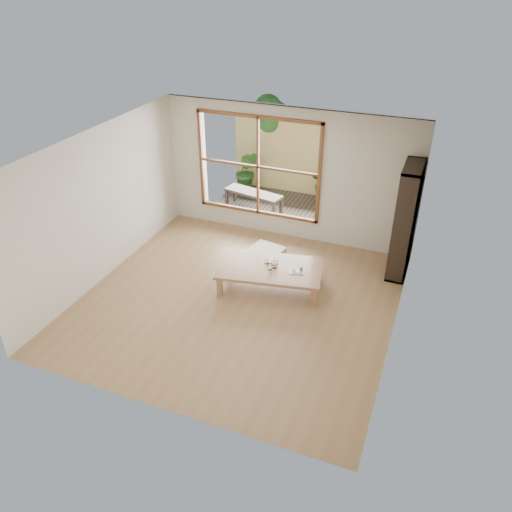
{
  "coord_description": "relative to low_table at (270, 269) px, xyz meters",
  "views": [
    {
      "loc": [
        2.74,
        -6.16,
        4.9
      ],
      "look_at": [
        0.08,
        0.57,
        0.55
      ],
      "focal_mm": 35.0,
      "sensor_mm": 36.0,
      "label": 1
    }
  ],
  "objects": [
    {
      "name": "ground",
      "position": [
        -0.34,
        -0.58,
        -0.34
      ],
      "size": [
        5.0,
        5.0,
        0.0
      ],
      "primitive_type": "plane",
      "color": "#96794B",
      "rests_on": "ground"
    },
    {
      "name": "low_table",
      "position": [
        0.0,
        0.0,
        0.0
      ],
      "size": [
        1.9,
        1.29,
        0.38
      ],
      "rotation": [
        0.0,
        0.0,
        0.18
      ],
      "color": "tan",
      "rests_on": "ground"
    },
    {
      "name": "floor_cushion",
      "position": [
        -0.46,
        0.99,
        -0.29
      ],
      "size": [
        0.71,
        0.71,
        0.09
      ],
      "primitive_type": "cube",
      "rotation": [
        0.0,
        0.0,
        -0.19
      ],
      "color": "white",
      "rests_on": "ground"
    },
    {
      "name": "bookshelf",
      "position": [
        1.98,
        1.32,
        0.67
      ],
      "size": [
        0.32,
        0.9,
        2.01
      ],
      "primitive_type": "cube",
      "color": "black",
      "rests_on": "ground"
    },
    {
      "name": "glass_tall",
      "position": [
        0.02,
        -0.07,
        0.11
      ],
      "size": [
        0.07,
        0.07,
        0.12
      ],
      "primitive_type": "cylinder",
      "color": "silver",
      "rests_on": "low_table"
    },
    {
      "name": "glass_mid",
      "position": [
        0.07,
        0.01,
        0.1
      ],
      "size": [
        0.08,
        0.08,
        0.11
      ],
      "primitive_type": "cylinder",
      "color": "silver",
      "rests_on": "low_table"
    },
    {
      "name": "glass_short",
      "position": [
        0.06,
        0.11,
        0.09
      ],
      "size": [
        0.07,
        0.07,
        0.09
      ],
      "primitive_type": "cylinder",
      "color": "silver",
      "rests_on": "low_table"
    },
    {
      "name": "glass_small",
      "position": [
        -0.1,
        0.08,
        0.09
      ],
      "size": [
        0.06,
        0.06,
        0.08
      ],
      "primitive_type": "cylinder",
      "color": "silver",
      "rests_on": "low_table"
    },
    {
      "name": "food_tray",
      "position": [
        0.47,
        0.03,
        0.07
      ],
      "size": [
        0.3,
        0.25,
        0.08
      ],
      "rotation": [
        0.0,
        0.0,
        0.25
      ],
      "color": "white",
      "rests_on": "low_table"
    },
    {
      "name": "deck",
      "position": [
        -0.94,
        2.98,
        -0.34
      ],
      "size": [
        2.8,
        2.0,
        0.05
      ],
      "primitive_type": "cube",
      "color": "#3E352D",
      "rests_on": "ground"
    },
    {
      "name": "garden_bench",
      "position": [
        -1.38,
        2.68,
        0.05
      ],
      "size": [
        1.38,
        0.66,
        0.42
      ],
      "rotation": [
        0.0,
        0.0,
        -0.21
      ],
      "color": "black",
      "rests_on": "deck"
    },
    {
      "name": "bamboo_fence",
      "position": [
        -0.94,
        3.98,
        0.56
      ],
      "size": [
        2.8,
        0.06,
        1.8
      ],
      "primitive_type": "cube",
      "color": "#D7B86E",
      "rests_on": "ground"
    },
    {
      "name": "shrub_right",
      "position": [
        0.11,
        3.6,
        0.17
      ],
      "size": [
        0.93,
        0.82,
        0.97
      ],
      "primitive_type": "imported",
      "rotation": [
        0.0,
        0.0,
        0.07
      ],
      "color": "#285720",
      "rests_on": "deck"
    },
    {
      "name": "shrub_left",
      "position": [
        -1.89,
        3.56,
        0.2
      ],
      "size": [
        0.6,
        0.51,
        1.02
      ],
      "primitive_type": "imported",
      "rotation": [
        0.0,
        0.0,
        0.11
      ],
      "color": "#285720",
      "rests_on": "deck"
    },
    {
      "name": "garden_tree",
      "position": [
        -1.62,
        4.28,
        1.29
      ],
      "size": [
        1.04,
        0.85,
        2.22
      ],
      "color": "#4C3D2D",
      "rests_on": "ground"
    }
  ]
}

